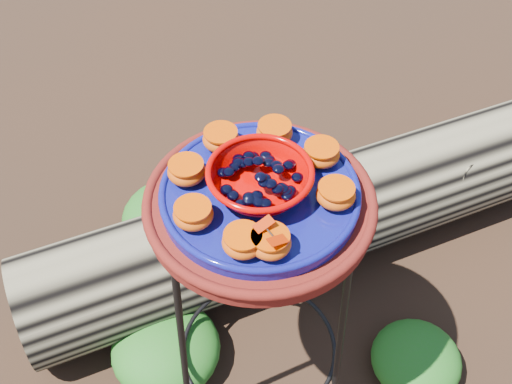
{
  "coord_description": "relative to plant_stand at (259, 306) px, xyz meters",
  "views": [
    {
      "loc": [
        -0.05,
        -0.82,
        1.67
      ],
      "look_at": [
        -0.01,
        0.0,
        0.76
      ],
      "focal_mm": 45.0,
      "sensor_mm": 36.0,
      "label": 1
    }
  ],
  "objects": [
    {
      "name": "driftwood_log",
      "position": [
        0.16,
        0.42,
        -0.19
      ],
      "size": [
        1.75,
        1.0,
        0.32
      ],
      "primitive_type": null,
      "rotation": [
        0.0,
        0.0,
        0.35
      ],
      "color": "black",
      "rests_on": "ground"
    },
    {
      "name": "foliage_right",
      "position": [
        0.43,
        -0.01,
        -0.29
      ],
      "size": [
        0.25,
        0.25,
        0.12
      ],
      "primitive_type": "ellipsoid",
      "color": "#1E6A17",
      "rests_on": "ground"
    },
    {
      "name": "orange_half_5",
      "position": [
        -0.14,
        0.04,
        0.43
      ],
      "size": [
        0.07,
        0.07,
        0.04
      ],
      "primitive_type": "ellipsoid",
      "color": "#BC3500",
      "rests_on": "cobalt_plate"
    },
    {
      "name": "orange_half_3",
      "position": [
        0.04,
        0.14,
        0.43
      ],
      "size": [
        0.07,
        0.07,
        0.04
      ],
      "primitive_type": "ellipsoid",
      "color": "#BC3500",
      "rests_on": "cobalt_plate"
    },
    {
      "name": "orange_half_7",
      "position": [
        -0.04,
        -0.14,
        0.43
      ],
      "size": [
        0.07,
        0.07,
        0.04
      ],
      "primitive_type": "ellipsoid",
      "color": "#BC3500",
      "rests_on": "cobalt_plate"
    },
    {
      "name": "foliage_back",
      "position": [
        -0.25,
        0.52,
        -0.27
      ],
      "size": [
        0.33,
        0.33,
        0.16
      ],
      "primitive_type": "ellipsoid",
      "color": "#1E6A17",
      "rests_on": "ground"
    },
    {
      "name": "orange_half_6",
      "position": [
        -0.13,
        -0.07,
        0.43
      ],
      "size": [
        0.07,
        0.07,
        0.04
      ],
      "primitive_type": "ellipsoid",
      "color": "#BC3500",
      "rests_on": "cobalt_plate"
    },
    {
      "name": "orange_half_2",
      "position": [
        0.13,
        0.07,
        0.43
      ],
      "size": [
        0.07,
        0.07,
        0.04
      ],
      "primitive_type": "ellipsoid",
      "color": "#BC3500",
      "rests_on": "cobalt_plate"
    },
    {
      "name": "orange_half_0",
      "position": [
        0.01,
        -0.14,
        0.43
      ],
      "size": [
        0.07,
        0.07,
        0.04
      ],
      "primitive_type": "ellipsoid",
      "color": "#BC3500",
      "rests_on": "cobalt_plate"
    },
    {
      "name": "butterfly",
      "position": [
        0.01,
        -0.14,
        0.46
      ],
      "size": [
        0.09,
        0.08,
        0.01
      ],
      "primitive_type": null,
      "rotation": [
        0.0,
        0.0,
        0.52
      ],
      "color": "#B82100",
      "rests_on": "orange_half_0"
    },
    {
      "name": "terracotta_saucer",
      "position": [
        0.0,
        0.0,
        0.37
      ],
      "size": [
        0.45,
        0.45,
        0.04
      ],
      "primitive_type": "cylinder",
      "color": "#51130E",
      "rests_on": "plant_stand"
    },
    {
      "name": "cobalt_plate",
      "position": [
        0.0,
        0.0,
        0.4
      ],
      "size": [
        0.38,
        0.38,
        0.03
      ],
      "primitive_type": "cylinder",
      "color": "#10095B",
      "rests_on": "terracotta_saucer"
    },
    {
      "name": "ground",
      "position": [
        0.0,
        0.0,
        -0.35
      ],
      "size": [
        60.0,
        60.0,
        0.0
      ],
      "primitive_type": "plane",
      "color": "#311D11"
    },
    {
      "name": "orange_half_4",
      "position": [
        -0.07,
        0.13,
        0.43
      ],
      "size": [
        0.07,
        0.07,
        0.04
      ],
      "primitive_type": "ellipsoid",
      "color": "#BC3500",
      "rests_on": "cobalt_plate"
    },
    {
      "name": "foliage_left",
      "position": [
        -0.25,
        0.06,
        -0.27
      ],
      "size": [
        0.3,
        0.3,
        0.15
      ],
      "primitive_type": "ellipsoid",
      "color": "#1E6A17",
      "rests_on": "ground"
    },
    {
      "name": "plant_stand",
      "position": [
        0.0,
        0.0,
        0.0
      ],
      "size": [
        0.44,
        0.44,
        0.7
      ],
      "primitive_type": null,
      "color": "black",
      "rests_on": "ground"
    },
    {
      "name": "orange_half_1",
      "position": [
        0.14,
        -0.04,
        0.43
      ],
      "size": [
        0.07,
        0.07,
        0.04
      ],
      "primitive_type": "ellipsoid",
      "color": "#BC3500",
      "rests_on": "cobalt_plate"
    },
    {
      "name": "glass_gems",
      "position": [
        0.0,
        0.0,
        0.48
      ],
      "size": [
        0.15,
        0.15,
        0.03
      ],
      "primitive_type": null,
      "color": "black",
      "rests_on": "red_bowl"
    },
    {
      "name": "red_bowl",
      "position": [
        0.0,
        0.0,
        0.44
      ],
      "size": [
        0.19,
        0.19,
        0.05
      ],
      "primitive_type": null,
      "color": "#C50300",
      "rests_on": "cobalt_plate"
    }
  ]
}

